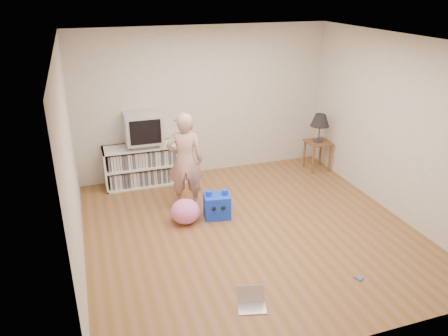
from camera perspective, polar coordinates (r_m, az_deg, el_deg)
name	(u,v)px	position (r m, az deg, el deg)	size (l,w,h in m)	color
ground	(250,230)	(6.26, 3.36, -8.08)	(4.50, 4.50, 0.00)	brown
walls	(252,144)	(5.70, 3.66, 3.17)	(4.52, 4.52, 2.60)	beige
ceiling	(255,41)	(5.40, 4.02, 16.26)	(4.50, 4.50, 0.01)	white
media_unit	(146,164)	(7.62, -10.18, 0.46)	(1.40, 0.45, 0.70)	white
dvd_deck	(144,144)	(7.47, -10.37, 3.14)	(0.45, 0.35, 0.07)	gray
crt_tv	(143,128)	(7.37, -10.52, 5.21)	(0.60, 0.53, 0.50)	#AFAFB5
side_table	(318,148)	(8.24, 12.13, 2.54)	(0.42, 0.42, 0.55)	brown
table_lamp	(320,121)	(8.07, 12.44, 6.03)	(0.34, 0.34, 0.52)	#333333
person	(185,161)	(6.59, -5.12, 0.92)	(0.55, 0.36, 1.52)	tan
laptop	(251,301)	(4.95, 3.58, -16.95)	(0.35, 0.31, 0.21)	silver
playing_cards	(359,278)	(5.56, 17.17, -13.59)	(0.07, 0.09, 0.02)	#4264B0
plush_blue	(217,206)	(6.49, -0.92, -4.93)	(0.42, 0.37, 0.44)	#0E39E6
plush_pink	(185,211)	(6.37, -5.07, -5.67)	(0.42, 0.42, 0.36)	pink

